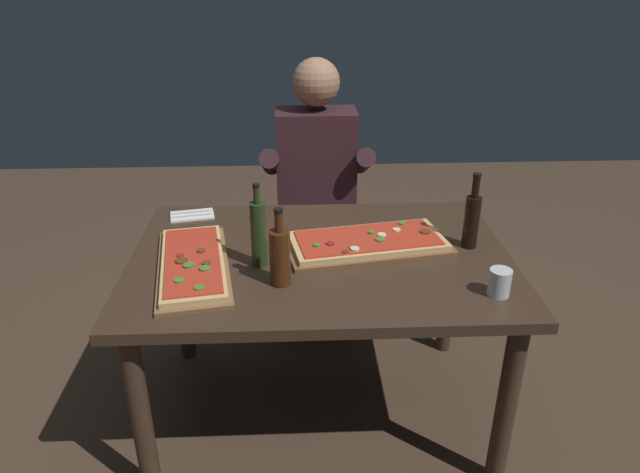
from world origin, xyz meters
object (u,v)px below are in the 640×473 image
(pizza_rectangular_left, at_px, (193,264))
(oil_bottle_amber, at_px, (258,233))
(dining_table, at_px, (321,277))
(pizza_rectangular_front, at_px, (368,242))
(wine_bottle_dark, at_px, (472,219))
(tumbler_near_camera, at_px, (499,284))
(seated_diner, at_px, (317,184))
(diner_chair, at_px, (316,222))
(vinegar_bottle_green, at_px, (280,256))

(pizza_rectangular_left, height_order, oil_bottle_amber, oil_bottle_amber)
(dining_table, xyz_separation_m, oil_bottle_amber, (-0.22, -0.07, 0.22))
(pizza_rectangular_left, bearing_deg, oil_bottle_amber, 4.90)
(dining_table, distance_m, pizza_rectangular_left, 0.48)
(pizza_rectangular_front, relative_size, pizza_rectangular_left, 1.05)
(pizza_rectangular_front, distance_m, pizza_rectangular_left, 0.65)
(wine_bottle_dark, distance_m, tumbler_near_camera, 0.36)
(dining_table, xyz_separation_m, seated_diner, (0.01, 0.74, 0.10))
(dining_table, xyz_separation_m, wine_bottle_dark, (0.57, 0.04, 0.21))
(pizza_rectangular_front, xyz_separation_m, seated_diner, (-0.17, 0.68, -0.02))
(pizza_rectangular_front, bearing_deg, diner_chair, 101.78)
(pizza_rectangular_front, height_order, vinegar_bottle_green, vinegar_bottle_green)
(pizza_rectangular_left, height_order, tumbler_near_camera, tumbler_near_camera)
(oil_bottle_amber, relative_size, seated_diner, 0.23)
(pizza_rectangular_front, xyz_separation_m, diner_chair, (-0.17, 0.80, -0.27))
(pizza_rectangular_front, distance_m, diner_chair, 0.86)
(diner_chair, bearing_deg, oil_bottle_amber, -104.23)
(wine_bottle_dark, height_order, vinegar_bottle_green, wine_bottle_dark)
(vinegar_bottle_green, relative_size, seated_diner, 0.21)
(pizza_rectangular_front, xyz_separation_m, tumbler_near_camera, (0.39, -0.36, 0.02))
(vinegar_bottle_green, bearing_deg, seated_diner, 80.45)
(vinegar_bottle_green, distance_m, tumbler_near_camera, 0.72)
(seated_diner, bearing_deg, oil_bottle_amber, -106.24)
(vinegar_bottle_green, xyz_separation_m, tumbler_near_camera, (0.71, -0.10, -0.07))
(wine_bottle_dark, height_order, tumbler_near_camera, wine_bottle_dark)
(oil_bottle_amber, distance_m, tumbler_near_camera, 0.83)
(oil_bottle_amber, relative_size, tumbler_near_camera, 3.38)
(diner_chair, bearing_deg, seated_diner, -90.00)
(dining_table, relative_size, pizza_rectangular_front, 2.14)
(seated_diner, bearing_deg, diner_chair, 90.00)
(tumbler_near_camera, relative_size, seated_diner, 0.07)
(dining_table, height_order, seated_diner, seated_diner)
(dining_table, bearing_deg, tumbler_near_camera, -28.50)
(dining_table, distance_m, tumbler_near_camera, 0.66)
(pizza_rectangular_front, xyz_separation_m, wine_bottle_dark, (0.39, -0.01, 0.10))
(oil_bottle_amber, height_order, vinegar_bottle_green, oil_bottle_amber)
(oil_bottle_amber, distance_m, seated_diner, 0.85)
(vinegar_bottle_green, relative_size, diner_chair, 0.31)
(pizza_rectangular_left, distance_m, wine_bottle_dark, 1.04)
(oil_bottle_amber, bearing_deg, pizza_rectangular_front, 16.89)
(dining_table, height_order, vinegar_bottle_green, vinegar_bottle_green)
(tumbler_near_camera, height_order, diner_chair, diner_chair)
(pizza_rectangular_front, distance_m, vinegar_bottle_green, 0.42)
(oil_bottle_amber, distance_m, vinegar_bottle_green, 0.16)
(dining_table, height_order, pizza_rectangular_front, pizza_rectangular_front)
(oil_bottle_amber, xyz_separation_m, seated_diner, (0.23, 0.81, -0.12))
(pizza_rectangular_left, xyz_separation_m, oil_bottle_amber, (0.23, 0.02, 0.11))
(wine_bottle_dark, bearing_deg, diner_chair, 124.24)
(vinegar_bottle_green, bearing_deg, wine_bottle_dark, 19.07)
(dining_table, distance_m, diner_chair, 0.87)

